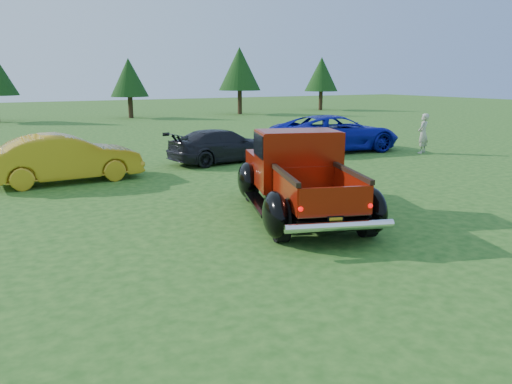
{
  "coord_description": "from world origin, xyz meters",
  "views": [
    {
      "loc": [
        -4.23,
        -7.77,
        3.05
      ],
      "look_at": [
        0.21,
        0.2,
        0.93
      ],
      "focal_mm": 35.0,
      "sensor_mm": 36.0,
      "label": 1
    }
  ],
  "objects_px": {
    "tree_east": "(240,69)",
    "tree_mid_right": "(129,78)",
    "show_car_grey": "(223,146)",
    "pickup_truck": "(297,174)",
    "show_car_yellow": "(66,158)",
    "tree_far_east": "(321,74)",
    "show_car_blue": "(335,133)",
    "spectator": "(423,134)"
  },
  "relations": [
    {
      "from": "show_car_yellow",
      "to": "show_car_blue",
      "type": "height_order",
      "value": "show_car_blue"
    },
    {
      "from": "tree_east",
      "to": "tree_far_east",
      "type": "bearing_deg",
      "value": 6.34
    },
    {
      "from": "tree_east",
      "to": "pickup_truck",
      "type": "relative_size",
      "value": 1.0
    },
    {
      "from": "show_car_yellow",
      "to": "tree_far_east",
      "type": "bearing_deg",
      "value": -50.91
    },
    {
      "from": "tree_mid_right",
      "to": "show_car_blue",
      "type": "bearing_deg",
      "value": -82.52
    },
    {
      "from": "show_car_yellow",
      "to": "spectator",
      "type": "bearing_deg",
      "value": -96.71
    },
    {
      "from": "tree_mid_right",
      "to": "tree_east",
      "type": "xyz_separation_m",
      "value": [
        9.0,
        -0.5,
        0.68
      ]
    },
    {
      "from": "pickup_truck",
      "to": "spectator",
      "type": "bearing_deg",
      "value": 46.82
    },
    {
      "from": "show_car_yellow",
      "to": "show_car_grey",
      "type": "xyz_separation_m",
      "value": [
        5.57,
        0.94,
        -0.11
      ]
    },
    {
      "from": "pickup_truck",
      "to": "show_car_blue",
      "type": "height_order",
      "value": "pickup_truck"
    },
    {
      "from": "tree_far_east",
      "to": "show_car_yellow",
      "type": "relative_size",
      "value": 1.12
    },
    {
      "from": "show_car_yellow",
      "to": "spectator",
      "type": "xyz_separation_m",
      "value": [
        13.57,
        -1.08,
        0.09
      ]
    },
    {
      "from": "tree_mid_right",
      "to": "spectator",
      "type": "bearing_deg",
      "value": -76.79
    },
    {
      "from": "tree_mid_right",
      "to": "show_car_yellow",
      "type": "bearing_deg",
      "value": -109.84
    },
    {
      "from": "pickup_truck",
      "to": "show_car_blue",
      "type": "xyz_separation_m",
      "value": [
        6.76,
        7.27,
        -0.14
      ]
    },
    {
      "from": "tree_mid_right",
      "to": "show_car_blue",
      "type": "distance_m",
      "value": 21.51
    },
    {
      "from": "tree_mid_right",
      "to": "show_car_grey",
      "type": "bearing_deg",
      "value": -96.66
    },
    {
      "from": "pickup_truck",
      "to": "spectator",
      "type": "relative_size",
      "value": 3.35
    },
    {
      "from": "tree_east",
      "to": "show_car_yellow",
      "type": "xyz_separation_m",
      "value": [
        -17.07,
        -21.86,
        -2.95
      ]
    },
    {
      "from": "tree_east",
      "to": "tree_far_east",
      "type": "relative_size",
      "value": 1.12
    },
    {
      "from": "show_car_yellow",
      "to": "spectator",
      "type": "relative_size",
      "value": 2.68
    },
    {
      "from": "show_car_grey",
      "to": "spectator",
      "type": "distance_m",
      "value": 8.25
    },
    {
      "from": "tree_far_east",
      "to": "show_car_yellow",
      "type": "bearing_deg",
      "value": -138.75
    },
    {
      "from": "tree_mid_right",
      "to": "pickup_truck",
      "type": "relative_size",
      "value": 0.82
    },
    {
      "from": "tree_far_east",
      "to": "show_car_grey",
      "type": "xyz_separation_m",
      "value": [
        -20.5,
        -21.92,
        -2.65
      ]
    },
    {
      "from": "pickup_truck",
      "to": "tree_far_east",
      "type": "bearing_deg",
      "value": 71.64
    },
    {
      "from": "show_car_yellow",
      "to": "show_car_blue",
      "type": "xyz_separation_m",
      "value": [
        10.85,
        1.15,
        0.04
      ]
    },
    {
      "from": "tree_far_east",
      "to": "pickup_truck",
      "type": "distance_m",
      "value": 36.45
    },
    {
      "from": "pickup_truck",
      "to": "spectator",
      "type": "height_order",
      "value": "pickup_truck"
    },
    {
      "from": "show_car_blue",
      "to": "tree_east",
      "type": "bearing_deg",
      "value": -9.08
    },
    {
      "from": "tree_east",
      "to": "show_car_grey",
      "type": "distance_m",
      "value": 24.07
    },
    {
      "from": "tree_far_east",
      "to": "show_car_grey",
      "type": "distance_m",
      "value": 30.13
    },
    {
      "from": "show_car_yellow",
      "to": "show_car_blue",
      "type": "distance_m",
      "value": 10.91
    },
    {
      "from": "tree_east",
      "to": "show_car_grey",
      "type": "height_order",
      "value": "tree_east"
    },
    {
      "from": "tree_east",
      "to": "tree_mid_right",
      "type": "bearing_deg",
      "value": 176.82
    },
    {
      "from": "spectator",
      "to": "show_car_blue",
      "type": "bearing_deg",
      "value": -63.19
    },
    {
      "from": "pickup_truck",
      "to": "show_car_yellow",
      "type": "distance_m",
      "value": 7.36
    },
    {
      "from": "show_car_blue",
      "to": "pickup_truck",
      "type": "bearing_deg",
      "value": 144.7
    },
    {
      "from": "tree_mid_right",
      "to": "pickup_truck",
      "type": "height_order",
      "value": "tree_mid_right"
    },
    {
      "from": "tree_far_east",
      "to": "show_car_blue",
      "type": "bearing_deg",
      "value": -125.02
    },
    {
      "from": "show_car_blue",
      "to": "spectator",
      "type": "bearing_deg",
      "value": -121.71
    },
    {
      "from": "tree_mid_right",
      "to": "tree_east",
      "type": "relative_size",
      "value": 0.81
    }
  ]
}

